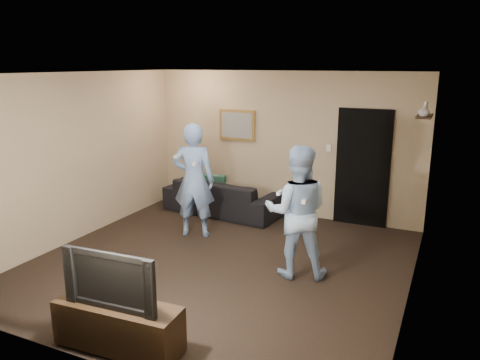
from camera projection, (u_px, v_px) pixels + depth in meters
The scene contains 19 objects.
ground at pixel (220, 263), 6.57m from camera, with size 5.00×5.00×0.00m, color black.
ceiling at pixel (218, 73), 5.94m from camera, with size 5.00×5.00×0.04m, color silver.
wall_back at pixel (283, 144), 8.45m from camera, with size 5.00×0.04×2.60m, color tan.
wall_front at pixel (86, 232), 4.06m from camera, with size 5.00×0.04×2.60m, color tan.
wall_left at pixel (77, 157), 7.28m from camera, with size 0.04×5.00×2.60m, color tan.
wall_right at pixel (417, 194), 5.23m from camera, with size 0.04×5.00×2.60m, color tan.
sofa at pixel (223, 197), 8.68m from camera, with size 2.18×0.85×0.64m, color black.
throw_pillow at pixel (214, 187), 8.71m from camera, with size 0.46×0.15×0.46m, color #174536.
painting_frame at pixel (237, 125), 8.73m from camera, with size 0.72×0.05×0.57m, color olive.
painting_canvas at pixel (237, 125), 8.70m from camera, with size 0.62×0.01×0.47m, color slate.
doorway at pixel (363, 168), 7.91m from camera, with size 0.90×0.06×2.00m, color black.
light_switch at pixel (329, 148), 8.08m from camera, with size 0.08×0.02×0.12m, color silver.
wall_shelf at pixel (425, 116), 6.69m from camera, with size 0.20×0.60×0.03m, color black.
shelf_vase at pixel (424, 111), 6.48m from camera, with size 0.15×0.15×0.16m, color #B4B4B9.
shelf_figurine at pixel (426, 108), 6.73m from camera, with size 0.06×0.06×0.18m, color #B5B6BA.
tv_console at pixel (119, 326), 4.54m from camera, with size 1.27×0.41×0.45m, color black.
television at pixel (115, 277), 4.42m from camera, with size 1.00×0.13×0.57m, color black.
wii_player_left at pixel (194, 180), 7.43m from camera, with size 0.76×0.61×1.83m.
wii_player_right at pixel (297, 212), 6.01m from camera, with size 1.01×0.89×1.73m.
Camera 1 is at (2.83, -5.40, 2.73)m, focal length 35.00 mm.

